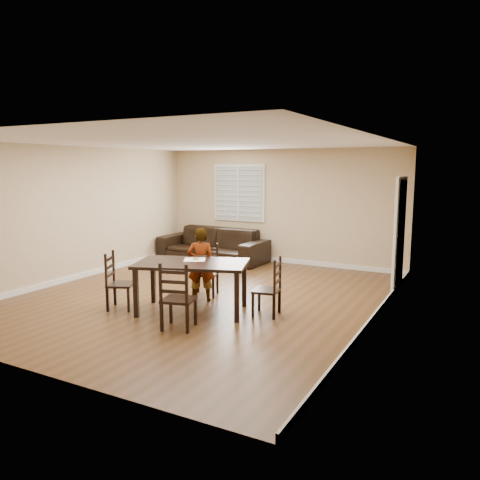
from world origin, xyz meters
name	(u,v)px	position (x,y,z in m)	size (l,w,h in m)	color
ground	(202,297)	(0.00, 0.00, 0.00)	(7.00, 7.00, 0.00)	brown
room	(208,194)	(0.04, 0.18, 1.81)	(6.04, 7.04, 2.72)	#CEB18B
dining_table	(192,268)	(0.34, -0.80, 0.72)	(1.94, 1.49, 0.80)	black
chair_near	(207,271)	(-0.02, 0.22, 0.42)	(0.51, 0.50, 0.92)	black
chair_far	(176,300)	(0.63, -1.65, 0.44)	(0.53, 0.51, 0.97)	black
chair_left	(114,283)	(-0.87, -1.24, 0.42)	(0.53, 0.54, 0.93)	black
chair_right	(273,290)	(1.56, -0.38, 0.41)	(0.45, 0.47, 0.91)	black
child	(201,264)	(0.13, -0.21, 0.64)	(0.46, 0.30, 1.27)	gray
napkin	(195,260)	(0.27, -0.62, 0.81)	(0.33, 0.33, 0.00)	white
donut	(196,258)	(0.29, -0.61, 0.83)	(0.09, 0.09, 0.03)	#C38546
sofa	(212,245)	(-1.54, 2.89, 0.40)	(2.73, 1.07, 0.80)	black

